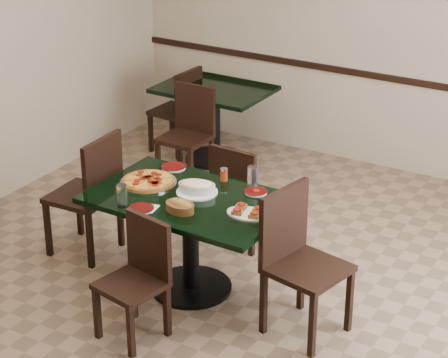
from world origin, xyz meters
The scene contains 21 objects.
floor centered at (0.00, 0.00, 0.00)m, with size 5.50×5.50×0.00m, color #7D6048.
room_shell centered at (1.02, 1.73, 1.17)m, with size 5.50×5.50×5.50m.
main_table centered at (-0.18, -0.14, 0.57)m, with size 1.41×0.93×0.75m.
back_table centered at (-1.31, 2.05, 0.52)m, with size 1.07×0.79×0.75m.
chair_far centered at (-0.21, 0.63, 0.48)m, with size 0.42×0.42×0.87m.
chair_near centered at (-0.18, -0.78, 0.46)m, with size 0.46×0.46×0.83m.
chair_right centered at (0.69, -0.19, 0.57)m, with size 0.56×0.56×1.01m.
chair_left centered at (-1.13, -0.07, 0.56)m, with size 0.48×0.48×1.00m.
back_chair_near centered at (-1.27, 1.55, 0.50)m, with size 0.42×0.42×0.90m.
back_chair_left centered at (-1.70, 2.06, 0.49)m, with size 0.44×0.44×0.87m.
pepperoni_pizza centered at (-0.57, -0.09, 0.77)m, with size 0.42×0.42×0.04m.
lasagna_casserole centered at (-0.18, -0.05, 0.80)m, with size 0.30×0.30×0.09m.
bread_basket centered at (-0.12, -0.36, 0.79)m, with size 0.23×0.17×0.09m.
bruschetta_platter centered at (0.31, -0.17, 0.77)m, with size 0.31×0.22×0.05m.
side_plate_near centered at (-0.36, -0.47, 0.76)m, with size 0.18×0.18×0.02m.
side_plate_far_r centered at (0.18, 0.16, 0.76)m, with size 0.16×0.16×0.03m.
side_plate_far_l centered at (-0.57, 0.24, 0.76)m, with size 0.19×0.19×0.02m.
napkin_setting centered at (-0.34, -0.44, 0.75)m, with size 0.15×0.15×0.01m.
water_glass_a centered at (0.12, 0.22, 0.83)m, with size 0.08×0.08×0.16m, color white.
water_glass_b centered at (-0.51, -0.49, 0.83)m, with size 0.07×0.07×0.16m, color white.
pepper_shaker centered at (-0.12, 0.23, 0.80)m, with size 0.06×0.06×0.10m.
Camera 1 is at (2.85, -4.79, 3.39)m, focal length 70.00 mm.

